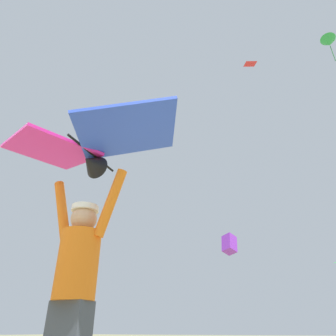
{
  "coord_description": "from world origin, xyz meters",
  "views": [
    {
      "loc": [
        1.94,
        -1.58,
        0.61
      ],
      "look_at": [
        0.02,
        1.94,
        2.75
      ],
      "focal_mm": 32.69,
      "sensor_mm": 36.0,
      "label": 1
    }
  ],
  "objects_px": {
    "distant_kite_green_overhead_distant": "(329,42)",
    "distant_kite_purple_high_right": "(229,244)",
    "held_stunt_kite": "(88,146)",
    "kite_flyer_person": "(75,285)",
    "distant_kite_teal_mid_right": "(151,122)",
    "distant_kite_red_high_left": "(250,63)"
  },
  "relations": [
    {
      "from": "held_stunt_kite",
      "to": "distant_kite_purple_high_right",
      "type": "relative_size",
      "value": 1.3
    },
    {
      "from": "kite_flyer_person",
      "to": "held_stunt_kite",
      "type": "height_order",
      "value": "held_stunt_kite"
    },
    {
      "from": "kite_flyer_person",
      "to": "held_stunt_kite",
      "type": "relative_size",
      "value": 0.96
    },
    {
      "from": "distant_kite_red_high_left",
      "to": "kite_flyer_person",
      "type": "bearing_deg",
      "value": -88.51
    },
    {
      "from": "distant_kite_teal_mid_right",
      "to": "distant_kite_green_overhead_distant",
      "type": "bearing_deg",
      "value": -5.79
    },
    {
      "from": "distant_kite_green_overhead_distant",
      "to": "distant_kite_teal_mid_right",
      "type": "distance_m",
      "value": 12.48
    },
    {
      "from": "distant_kite_green_overhead_distant",
      "to": "distant_kite_purple_high_right",
      "type": "relative_size",
      "value": 1.22
    },
    {
      "from": "held_stunt_kite",
      "to": "distant_kite_green_overhead_distant",
      "type": "xyz_separation_m",
      "value": [
        4.21,
        12.81,
        12.73
      ]
    },
    {
      "from": "kite_flyer_person",
      "to": "distant_kite_teal_mid_right",
      "type": "xyz_separation_m",
      "value": [
        -8.19,
        13.98,
        13.77
      ]
    },
    {
      "from": "held_stunt_kite",
      "to": "distant_kite_purple_high_right",
      "type": "xyz_separation_m",
      "value": [
        -4.75,
        19.65,
        3.97
      ]
    },
    {
      "from": "distant_kite_red_high_left",
      "to": "distant_kite_purple_high_right",
      "type": "relative_size",
      "value": 0.62
    },
    {
      "from": "kite_flyer_person",
      "to": "distant_kite_purple_high_right",
      "type": "distance_m",
      "value": 20.8
    },
    {
      "from": "kite_flyer_person",
      "to": "distant_kite_green_overhead_distant",
      "type": "distance_m",
      "value": 19.39
    },
    {
      "from": "distant_kite_green_overhead_distant",
      "to": "distant_kite_purple_high_right",
      "type": "xyz_separation_m",
      "value": [
        -8.96,
        6.84,
        -8.76
      ]
    },
    {
      "from": "held_stunt_kite",
      "to": "distant_kite_green_overhead_distant",
      "type": "height_order",
      "value": "distant_kite_green_overhead_distant"
    },
    {
      "from": "held_stunt_kite",
      "to": "distant_kite_purple_high_right",
      "type": "bearing_deg",
      "value": 103.59
    },
    {
      "from": "held_stunt_kite",
      "to": "distant_kite_green_overhead_distant",
      "type": "bearing_deg",
      "value": 71.8
    },
    {
      "from": "kite_flyer_person",
      "to": "held_stunt_kite",
      "type": "xyz_separation_m",
      "value": [
        0.01,
        -0.09,
        1.28
      ]
    },
    {
      "from": "kite_flyer_person",
      "to": "distant_kite_red_high_left",
      "type": "distance_m",
      "value": 21.54
    },
    {
      "from": "held_stunt_kite",
      "to": "distant_kite_teal_mid_right",
      "type": "height_order",
      "value": "distant_kite_teal_mid_right"
    },
    {
      "from": "kite_flyer_person",
      "to": "held_stunt_kite",
      "type": "distance_m",
      "value": 1.28
    },
    {
      "from": "distant_kite_teal_mid_right",
      "to": "distant_kite_purple_high_right",
      "type": "distance_m",
      "value": 10.75
    }
  ]
}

